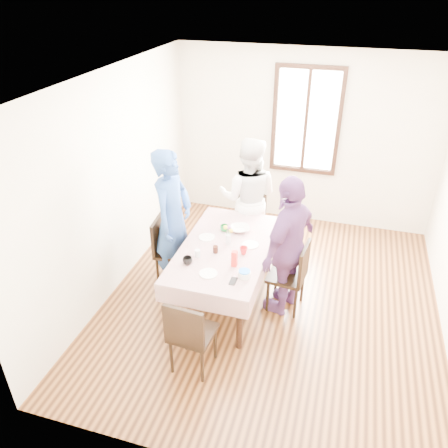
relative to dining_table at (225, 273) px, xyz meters
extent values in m
plane|color=#331A0C|center=(0.58, 0.10, -0.38)|extent=(4.50, 4.50, 0.00)
plane|color=beige|center=(0.58, 2.35, 0.98)|extent=(4.00, 0.00, 4.00)
cube|color=black|center=(0.58, 2.33, 1.27)|extent=(1.02, 0.06, 1.62)
cube|color=white|center=(0.58, 2.34, 1.27)|extent=(0.90, 0.02, 1.50)
cube|color=black|center=(0.00, 0.00, 0.00)|extent=(0.90, 1.68, 0.75)
cube|color=#540A12|center=(0.00, 0.00, 0.38)|extent=(1.02, 1.80, 0.01)
cube|color=black|center=(-0.75, 0.16, 0.08)|extent=(0.46, 0.46, 0.91)
cube|color=black|center=(0.75, 0.05, 0.08)|extent=(0.46, 0.46, 0.91)
cube|color=black|center=(0.00, 1.15, 0.08)|extent=(0.45, 0.45, 0.91)
cube|color=black|center=(0.00, -1.15, 0.08)|extent=(0.45, 0.45, 0.91)
imported|color=#27498C|center=(-0.73, 0.16, 0.55)|extent=(0.51, 0.72, 1.85)
imported|color=white|center=(0.00, 1.13, 0.49)|extent=(0.89, 0.72, 1.73)
imported|color=#5E3468|center=(0.73, 0.05, 0.50)|extent=(0.76, 1.11, 1.74)
imported|color=black|center=(-0.30, -0.46, 0.43)|extent=(0.12, 0.12, 0.09)
imported|color=red|center=(0.25, -0.09, 0.43)|extent=(0.13, 0.13, 0.09)
imported|color=#0C7226|center=(-0.11, 0.35, 0.43)|extent=(0.14, 0.14, 0.08)
imported|color=white|center=(0.08, 0.40, 0.42)|extent=(0.30, 0.30, 0.06)
cube|color=red|center=(0.21, -0.35, 0.48)|extent=(0.06, 0.06, 0.19)
cylinder|color=white|center=(0.36, -0.51, 0.42)|extent=(0.14, 0.14, 0.07)
cylinder|color=black|center=(-0.07, -0.15, 0.43)|extent=(0.06, 0.06, 0.08)
cylinder|color=silver|center=(-0.24, -0.29, 0.43)|extent=(0.06, 0.06, 0.09)
cube|color=black|center=(0.27, -0.62, 0.39)|extent=(0.07, 0.14, 0.01)
cylinder|color=silver|center=(0.02, 0.07, 0.45)|extent=(0.06, 0.06, 0.13)
cylinder|color=white|center=(-0.27, 0.13, 0.39)|extent=(0.20, 0.20, 0.01)
cylinder|color=white|center=(0.28, 0.12, 0.39)|extent=(0.20, 0.20, 0.01)
cylinder|color=white|center=(-0.02, -0.57, 0.39)|extent=(0.20, 0.20, 0.01)
cylinder|color=blue|center=(0.36, -0.51, 0.46)|extent=(0.12, 0.12, 0.01)
camera|label=1|loc=(1.24, -4.23, 3.25)|focal=35.50mm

